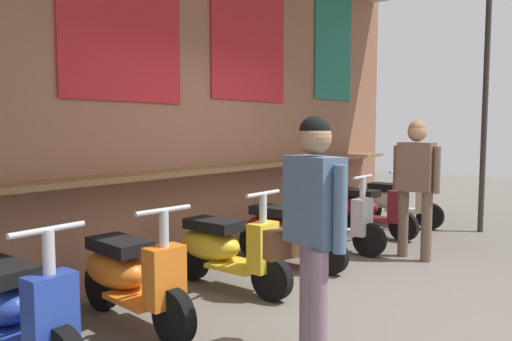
# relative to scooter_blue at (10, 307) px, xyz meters

# --- Properties ---
(ground_plane) EXTENTS (25.56, 25.56, 0.00)m
(ground_plane) POSITION_rel_scooter_blue_xyz_m (2.45, -1.08, -0.39)
(ground_plane) COLOR #605B54
(market_stall_facade) EXTENTS (9.13, 2.39, 3.82)m
(market_stall_facade) POSITION_rel_scooter_blue_xyz_m (2.45, 0.79, 1.73)
(market_stall_facade) COLOR #8C5B44
(market_stall_facade) RESTS_ON ground_plane
(scooter_blue) EXTENTS (0.46, 1.40, 0.97)m
(scooter_blue) POSITION_rel_scooter_blue_xyz_m (0.00, 0.00, 0.00)
(scooter_blue) COLOR #233D9E
(scooter_blue) RESTS_ON ground_plane
(scooter_orange) EXTENTS (0.50, 1.40, 0.97)m
(scooter_orange) POSITION_rel_scooter_blue_xyz_m (0.91, -0.00, 0.00)
(scooter_orange) COLOR orange
(scooter_orange) RESTS_ON ground_plane
(scooter_yellow) EXTENTS (0.46, 1.40, 0.97)m
(scooter_yellow) POSITION_rel_scooter_blue_xyz_m (2.00, 0.00, 0.00)
(scooter_yellow) COLOR gold
(scooter_yellow) RESTS_ON ground_plane
(scooter_red) EXTENTS (0.46, 1.40, 0.97)m
(scooter_red) POSITION_rel_scooter_blue_xyz_m (3.01, 0.00, 0.00)
(scooter_red) COLOR red
(scooter_red) RESTS_ON ground_plane
(scooter_silver) EXTENTS (0.46, 1.40, 0.97)m
(scooter_silver) POSITION_rel_scooter_blue_xyz_m (3.93, 0.00, 0.00)
(scooter_silver) COLOR #B2B5BA
(scooter_silver) RESTS_ON ground_plane
(scooter_maroon) EXTENTS (0.48, 1.40, 0.97)m
(scooter_maroon) POSITION_rel_scooter_blue_xyz_m (5.01, -0.00, 0.00)
(scooter_maroon) COLOR maroon
(scooter_maroon) RESTS_ON ground_plane
(scooter_cream) EXTENTS (0.46, 1.40, 0.97)m
(scooter_cream) POSITION_rel_scooter_blue_xyz_m (5.99, 0.00, 0.00)
(scooter_cream) COLOR beige
(scooter_cream) RESTS_ON ground_plane
(shopper_with_handbag) EXTENTS (0.40, 0.65, 1.61)m
(shopper_with_handbag) POSITION_rel_scooter_blue_xyz_m (1.24, -1.48, 0.58)
(shopper_with_handbag) COLOR gray
(shopper_with_handbag) RESTS_ON ground_plane
(shopper_browsing) EXTENTS (0.22, 0.56, 1.62)m
(shopper_browsing) POSITION_rel_scooter_blue_xyz_m (4.18, -1.03, 0.60)
(shopper_browsing) COLOR brown
(shopper_browsing) RESTS_ON ground_plane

